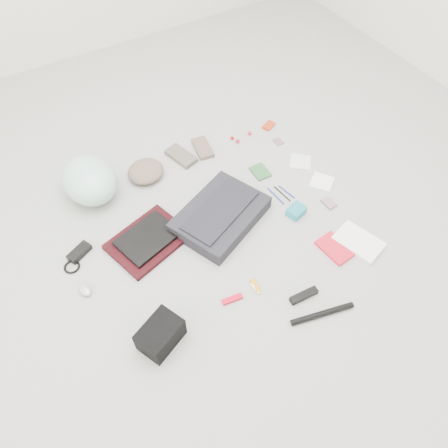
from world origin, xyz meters
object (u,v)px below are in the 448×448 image
laptop (148,238)px  bike_helmet (90,181)px  messenger_bag (220,215)px  accordion_wallet (296,211)px  book_red (335,248)px  camera_bag (160,335)px

laptop → bike_helmet: 0.49m
messenger_bag → accordion_wallet: size_ratio=5.09×
book_red → laptop: bearing=140.2°
accordion_wallet → laptop: bearing=146.6°
messenger_bag → bike_helmet: (-0.52, 0.53, 0.07)m
bike_helmet → book_red: bearing=-52.4°
messenger_bag → bike_helmet: bearing=111.0°
laptop → accordion_wallet: size_ratio=3.11×
laptop → book_red: bearing=-49.6°
messenger_bag → book_red: (0.41, -0.47, -0.03)m
laptop → camera_bag: bearing=-124.6°
laptop → book_red: laptop is taller
book_red → accordion_wallet: 0.29m
laptop → bike_helmet: bike_helmet is taller
book_red → accordion_wallet: accordion_wallet is taller
messenger_bag → book_red: 0.62m
camera_bag → accordion_wallet: (0.95, 0.28, -0.04)m
laptop → bike_helmet: bearing=88.7°
messenger_bag → laptop: (-0.40, 0.07, -0.00)m
bike_helmet → camera_bag: bike_helmet is taller
messenger_bag → book_red: messenger_bag is taller
camera_bag → accordion_wallet: camera_bag is taller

